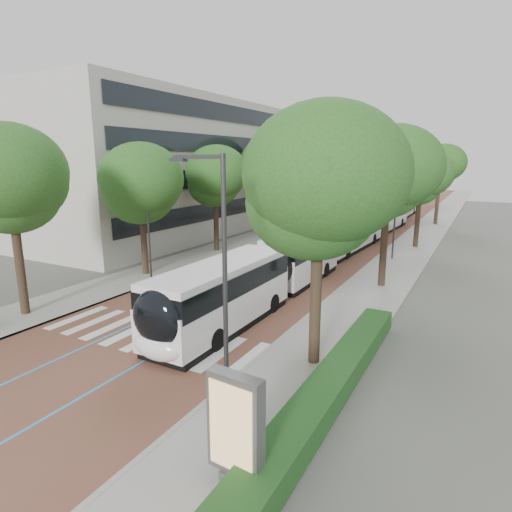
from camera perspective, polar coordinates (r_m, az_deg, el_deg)
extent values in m
plane|color=#51544C|center=(20.00, -16.08, -11.19)|extent=(160.00, 160.00, 0.00)
cube|color=brown|center=(55.01, 14.33, 4.09)|extent=(11.00, 140.00, 0.02)
cube|color=#9A9892|center=(57.26, 7.03, 4.77)|extent=(4.00, 140.00, 0.12)
cube|color=#9A9892|center=(53.71, 22.11, 3.40)|extent=(4.00, 140.00, 0.12)
cube|color=gray|center=(56.60, 8.83, 4.63)|extent=(0.20, 140.00, 0.14)
cube|color=gray|center=(53.94, 20.11, 3.60)|extent=(0.20, 140.00, 0.14)
cube|color=silver|center=(23.98, -22.72, -7.56)|extent=(0.55, 3.60, 0.01)
cube|color=silver|center=(23.06, -20.73, -8.19)|extent=(0.55, 3.60, 0.01)
cube|color=silver|center=(22.18, -18.58, -8.87)|extent=(0.55, 3.60, 0.01)
cube|color=silver|center=(21.33, -16.24, -9.58)|extent=(0.55, 3.60, 0.01)
cube|color=silver|center=(20.52, -13.71, -10.34)|extent=(0.55, 3.60, 0.01)
cube|color=silver|center=(19.76, -10.96, -11.13)|extent=(0.55, 3.60, 0.01)
cube|color=silver|center=(19.05, -7.97, -11.95)|extent=(0.55, 3.60, 0.01)
cube|color=silver|center=(18.39, -4.75, -12.81)|extent=(0.55, 3.60, 0.01)
cube|color=silver|center=(17.80, -1.28, -13.67)|extent=(0.55, 3.60, 0.01)
cube|color=#2891CA|center=(55.41, 12.73, 4.25)|extent=(0.12, 126.00, 0.01)
cube|color=#2891CA|center=(54.65, 15.96, 3.96)|extent=(0.12, 126.00, 0.01)
cube|color=#ACAA9F|center=(52.27, -10.44, 11.54)|extent=(18.00, 40.00, 14.00)
cube|color=black|center=(47.40, -1.60, 6.79)|extent=(0.12, 38.00, 1.60)
cube|color=black|center=(47.18, -1.62, 10.66)|extent=(0.12, 38.00, 1.60)
cube|color=black|center=(47.17, -1.65, 14.55)|extent=(0.12, 38.00, 1.60)
cube|color=black|center=(47.35, -1.67, 18.18)|extent=(0.12, 38.00, 1.60)
cube|color=#18471A|center=(15.37, 10.04, -16.37)|extent=(1.20, 14.00, 0.80)
cylinder|color=#323335|center=(12.30, -4.12, -5.43)|extent=(0.14, 0.14, 8.00)
cube|color=#323335|center=(12.14, -7.69, 12.97)|extent=(1.70, 0.12, 0.12)
cube|color=#323335|center=(12.56, -10.33, 12.51)|extent=(0.50, 0.20, 0.10)
cylinder|color=#323335|center=(35.61, 18.11, 5.98)|extent=(0.14, 0.14, 8.00)
cube|color=#323335|center=(35.55, 17.26, 12.34)|extent=(1.70, 0.12, 0.12)
cube|color=#323335|center=(35.70, 16.13, 12.28)|extent=(0.50, 0.20, 0.10)
cylinder|color=#323335|center=(28.60, -14.21, 4.69)|extent=(0.14, 0.14, 8.00)
cylinder|color=black|center=(24.91, -28.90, -1.72)|extent=(0.44, 0.44, 4.80)
ellipsoid|color=#254C18|center=(24.31, -30.01, 8.29)|extent=(5.52, 5.52, 4.69)
cylinder|color=black|center=(30.58, -14.69, 1.45)|extent=(0.44, 0.44, 4.33)
ellipsoid|color=#254C18|center=(30.08, -15.12, 8.83)|extent=(5.61, 5.61, 4.77)
cylinder|color=black|center=(37.53, -5.32, 3.98)|extent=(0.44, 0.44, 4.48)
ellipsoid|color=#254C18|center=(37.12, -5.46, 10.20)|extent=(5.29, 5.29, 4.50)
cylinder|color=black|center=(46.06, 1.60, 6.02)|extent=(0.44, 0.44, 5.05)
ellipsoid|color=#254C18|center=(45.75, 1.64, 11.74)|extent=(6.13, 6.13, 5.21)
cylinder|color=black|center=(56.96, 7.10, 7.30)|extent=(0.44, 0.44, 5.20)
ellipsoid|color=#254C18|center=(56.71, 7.24, 12.06)|extent=(5.17, 5.17, 4.39)
cylinder|color=black|center=(71.10, 11.58, 8.23)|extent=(0.44, 0.44, 5.23)
ellipsoid|color=#254C18|center=(70.90, 11.75, 12.06)|extent=(5.89, 5.89, 5.01)
cylinder|color=black|center=(16.73, 7.92, -6.60)|extent=(0.44, 0.44, 4.88)
ellipsoid|color=#254C18|center=(15.83, 8.42, 8.73)|extent=(5.94, 5.94, 5.05)
cylinder|color=black|center=(27.92, 16.64, 0.89)|extent=(0.44, 0.44, 4.92)
ellipsoid|color=#254C18|center=(27.39, 17.25, 10.08)|extent=(5.83, 5.83, 4.96)
cylinder|color=black|center=(41.59, 20.68, 4.01)|extent=(0.44, 0.44, 4.39)
ellipsoid|color=#254C18|center=(41.23, 21.12, 9.49)|extent=(4.99, 4.99, 4.24)
cylinder|color=black|center=(57.35, 22.99, 6.29)|extent=(0.44, 0.44, 4.92)
ellipsoid|color=#254C18|center=(57.10, 23.38, 10.75)|extent=(5.27, 5.27, 4.48)
cylinder|color=black|center=(24.69, 2.06, -1.72)|extent=(2.31, 0.92, 2.30)
cube|color=white|center=(20.58, -4.47, -6.23)|extent=(2.59, 9.38, 1.82)
cube|color=black|center=(20.24, -4.52, -3.18)|extent=(2.62, 9.20, 0.97)
cube|color=silver|center=(20.07, -4.56, -1.42)|extent=(2.53, 9.19, 0.31)
cube|color=black|center=(20.96, -4.42, -9.04)|extent=(2.53, 9.01, 0.35)
cube|color=white|center=(28.62, 5.97, -0.80)|extent=(2.57, 7.76, 1.82)
cube|color=black|center=(28.38, 6.02, 1.43)|extent=(2.61, 7.61, 0.97)
cube|color=silver|center=(28.26, 6.05, 2.71)|extent=(2.52, 7.61, 0.31)
cube|color=black|center=(28.90, 5.92, -2.90)|extent=(2.52, 7.45, 0.35)
ellipsoid|color=black|center=(16.97, -13.02, -8.10)|extent=(2.36, 1.12, 2.28)
ellipsoid|color=white|center=(17.37, -12.94, -11.67)|extent=(2.36, 1.02, 1.14)
cylinder|color=black|center=(19.78, -10.89, -9.60)|extent=(0.31, 1.00, 1.00)
cylinder|color=black|center=(18.51, -5.39, -11.03)|extent=(0.31, 1.00, 1.00)
cylinder|color=black|center=(30.73, 5.22, -1.30)|extent=(0.31, 1.00, 1.00)
cylinder|color=black|center=(29.92, 9.18, -1.80)|extent=(0.31, 1.00, 1.00)
cylinder|color=black|center=(23.86, -2.64, -5.43)|extent=(0.31, 1.00, 1.00)
cylinder|color=black|center=(22.82, 2.23, -6.29)|extent=(0.31, 1.00, 1.00)
cube|color=white|center=(39.14, 12.29, 2.65)|extent=(3.14, 12.12, 1.82)
cube|color=black|center=(38.96, 12.37, 4.30)|extent=(3.17, 11.88, 0.97)
cube|color=silver|center=(38.88, 12.42, 5.24)|extent=(3.08, 11.87, 0.31)
cube|color=black|center=(39.34, 12.22, 1.09)|extent=(3.06, 11.63, 0.35)
ellipsoid|color=black|center=(33.62, 9.03, 2.44)|extent=(2.41, 1.22, 2.28)
ellipsoid|color=white|center=(33.80, 8.93, 0.52)|extent=(2.40, 1.12, 1.14)
cylinder|color=black|center=(36.37, 8.67, 0.82)|extent=(0.35, 1.01, 1.00)
cylinder|color=black|center=(35.58, 12.02, 0.41)|extent=(0.35, 1.01, 1.00)
cylinder|color=black|center=(43.18, 12.51, 2.55)|extent=(0.35, 1.01, 1.00)
cylinder|color=black|center=(42.51, 15.39, 2.23)|extent=(0.35, 1.01, 1.00)
cube|color=white|center=(51.07, 16.67, 4.73)|extent=(3.12, 12.11, 1.82)
cube|color=black|center=(50.94, 16.75, 6.00)|extent=(3.14, 11.88, 0.97)
cube|color=silver|center=(50.87, 16.80, 6.71)|extent=(3.05, 11.87, 0.31)
cube|color=black|center=(51.23, 16.59, 3.53)|extent=(3.04, 11.63, 0.35)
ellipsoid|color=black|center=(45.39, 14.81, 4.84)|extent=(2.40, 1.22, 2.28)
ellipsoid|color=white|center=(45.50, 14.71, 3.41)|extent=(2.40, 1.12, 1.14)
cylinder|color=black|center=(48.06, 14.19, 3.48)|extent=(0.35, 1.01, 1.00)
cylinder|color=black|center=(47.45, 16.80, 3.21)|extent=(0.35, 1.01, 1.00)
cylinder|color=black|center=(55.10, 16.51, 4.49)|extent=(0.35, 1.01, 1.00)
cylinder|color=black|center=(54.58, 18.80, 4.26)|extent=(0.35, 1.01, 1.00)
cube|color=white|center=(63.74, 18.74, 6.10)|extent=(2.56, 12.01, 1.82)
cube|color=black|center=(63.63, 18.81, 7.11)|extent=(2.60, 11.77, 0.97)
cube|color=silver|center=(63.58, 18.86, 7.69)|extent=(2.51, 11.77, 0.31)
cube|color=black|center=(63.86, 18.67, 5.13)|extent=(2.51, 11.53, 0.35)
ellipsoid|color=black|center=(57.94, 17.75, 6.30)|extent=(2.36, 1.11, 2.28)
ellipsoid|color=white|center=(58.02, 17.66, 5.17)|extent=(2.36, 1.01, 1.14)
cylinder|color=black|center=(60.52, 17.02, 5.16)|extent=(0.31, 1.00, 1.00)
cylinder|color=black|center=(60.11, 19.13, 4.97)|extent=(0.31, 1.00, 1.00)
cylinder|color=black|center=(67.74, 18.33, 5.83)|extent=(0.31, 1.00, 1.00)
cylinder|color=black|center=(67.37, 20.23, 5.66)|extent=(0.31, 1.00, 1.00)
cube|color=#59595B|center=(11.78, -2.64, -27.50)|extent=(0.71, 0.61, 0.44)
cube|color=#59595B|center=(10.87, -2.73, -21.46)|extent=(1.47, 0.52, 2.56)
cube|color=tan|center=(10.73, -3.44, -21.98)|extent=(1.22, 0.13, 2.22)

